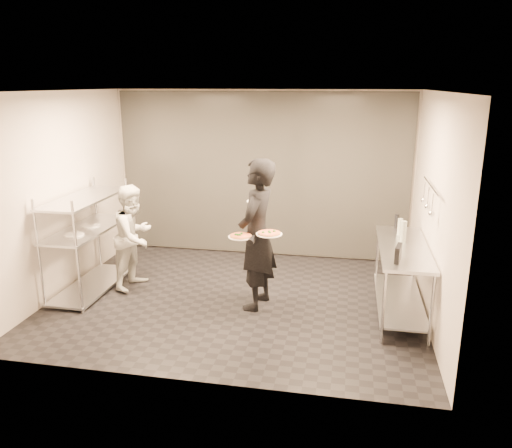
% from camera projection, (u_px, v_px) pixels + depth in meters
% --- Properties ---
extents(room_shell, '(5.00, 4.00, 2.80)m').
position_uv_depth(room_shell, '(252.00, 184.00, 7.65)').
color(room_shell, black).
rests_on(room_shell, ground).
extents(pass_rack, '(0.60, 1.60, 1.50)m').
position_uv_depth(pass_rack, '(88.00, 238.00, 7.09)').
color(pass_rack, '#B7B8BE').
rests_on(pass_rack, ground).
extents(prep_counter, '(0.60, 1.80, 0.92)m').
position_uv_depth(prep_counter, '(402.00, 268.00, 6.36)').
color(prep_counter, '#B7B8BE').
rests_on(prep_counter, ground).
extents(utensil_rail, '(0.07, 1.20, 0.31)m').
position_uv_depth(utensil_rail, '(429.00, 198.00, 6.06)').
color(utensil_rail, '#B7B8BE').
rests_on(utensil_rail, room_shell).
extents(waiter, '(0.59, 0.79, 1.99)m').
position_uv_depth(waiter, '(257.00, 235.00, 6.47)').
color(waiter, black).
rests_on(waiter, ground).
extents(chef, '(0.71, 0.84, 1.52)m').
position_uv_depth(chef, '(134.00, 237.00, 7.20)').
color(chef, silver).
rests_on(chef, ground).
extents(pizza_plate_near, '(0.32, 0.32, 0.05)m').
position_uv_depth(pizza_plate_near, '(241.00, 236.00, 6.26)').
color(pizza_plate_near, white).
rests_on(pizza_plate_near, waiter).
extents(pizza_plate_far, '(0.33, 0.33, 0.05)m').
position_uv_depth(pizza_plate_far, '(269.00, 233.00, 6.23)').
color(pizza_plate_far, white).
rests_on(pizza_plate_far, waiter).
extents(salad_plate, '(0.26, 0.26, 0.07)m').
position_uv_depth(salad_plate, '(256.00, 200.00, 6.62)').
color(salad_plate, white).
rests_on(salad_plate, waiter).
extents(pos_monitor, '(0.10, 0.27, 0.19)m').
position_uv_depth(pos_monitor, '(398.00, 253.00, 5.72)').
color(pos_monitor, black).
rests_on(pos_monitor, prep_counter).
extents(bottle_green, '(0.08, 0.08, 0.28)m').
position_uv_depth(bottle_green, '(403.00, 232.00, 6.38)').
color(bottle_green, gray).
rests_on(bottle_green, prep_counter).
extents(bottle_clear, '(0.07, 0.07, 0.22)m').
position_uv_depth(bottle_clear, '(400.00, 227.00, 6.71)').
color(bottle_clear, gray).
rests_on(bottle_clear, prep_counter).
extents(bottle_dark, '(0.06, 0.06, 0.20)m').
position_uv_depth(bottle_dark, '(397.00, 221.00, 7.01)').
color(bottle_dark, black).
rests_on(bottle_dark, prep_counter).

